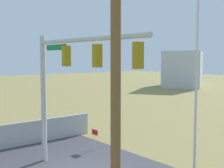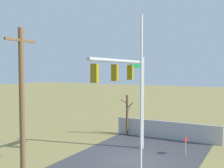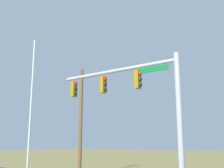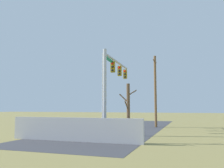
# 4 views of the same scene
# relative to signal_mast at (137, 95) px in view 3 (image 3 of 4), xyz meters

# --- Properties ---
(signal_mast) EXTENTS (7.61, 0.55, 6.64)m
(signal_mast) POSITION_rel_signal_mast_xyz_m (0.00, 0.00, 0.00)
(signal_mast) COLOR #B2B5BA
(signal_mast) RESTS_ON ground_plane
(flagpole) EXTENTS (0.10, 0.10, 8.16)m
(flagpole) POSITION_rel_signal_mast_xyz_m (-5.13, -2.89, -0.70)
(flagpole) COLOR silver
(flagpole) RESTS_ON ground_plane
(utility_pole) EXTENTS (1.90, 0.26, 7.78)m
(utility_pole) POSITION_rel_signal_mast_xyz_m (-6.71, 2.68, -0.72)
(utility_pole) COLOR brown
(utility_pole) RESTS_ON ground_plane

